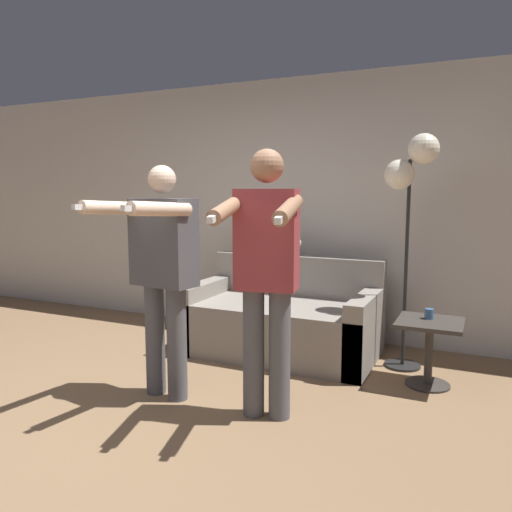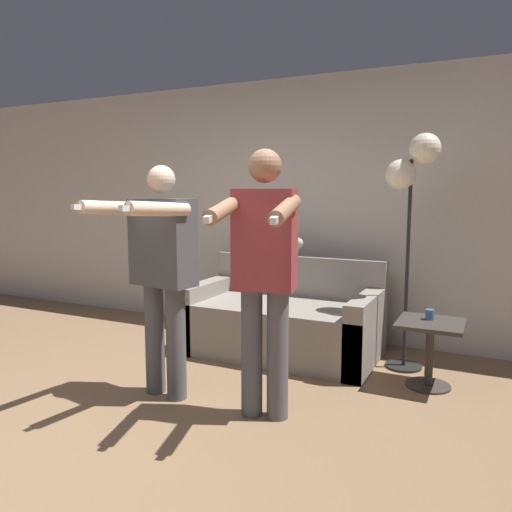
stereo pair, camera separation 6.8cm
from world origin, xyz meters
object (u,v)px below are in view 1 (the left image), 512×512
(couch, at_px, (282,322))
(side_table, at_px, (429,339))
(person_right, at_px, (266,268))
(cup, at_px, (429,314))
(floor_lamp, at_px, (411,179))
(cat, at_px, (286,247))
(person_left, at_px, (162,265))

(couch, bearing_deg, side_table, -11.39)
(person_right, bearing_deg, cup, 39.94)
(floor_lamp, relative_size, side_table, 3.81)
(cat, relative_size, cup, 5.13)
(person_right, distance_m, cat, 1.71)
(couch, relative_size, person_right, 0.98)
(floor_lamp, bearing_deg, cup, -53.35)
(person_right, xyz_separation_m, cat, (-0.50, 1.64, -0.05))
(person_right, height_order, cat, person_right)
(couch, relative_size, person_left, 1.03)
(cat, relative_size, side_table, 0.78)
(cat, bearing_deg, side_table, -23.77)
(person_left, height_order, floor_lamp, floor_lamp)
(couch, height_order, cat, cat)
(person_left, relative_size, side_table, 3.26)
(couch, xyz_separation_m, person_left, (-0.40, -1.28, 0.67))
(cat, xyz_separation_m, floor_lamp, (1.18, -0.27, 0.64))
(cat, bearing_deg, person_left, -100.12)
(cat, height_order, cup, cat)
(side_table, bearing_deg, cup, 105.02)
(cat, bearing_deg, cup, -21.92)
(cup, bearing_deg, couch, 171.06)
(cat, bearing_deg, couch, -73.16)
(person_right, height_order, side_table, person_right)
(couch, distance_m, floor_lamp, 1.68)
(person_right, relative_size, cat, 4.37)
(person_left, height_order, cup, person_left)
(couch, distance_m, person_left, 1.50)
(floor_lamp, height_order, side_table, floor_lamp)
(side_table, height_order, cup, cup)
(person_left, height_order, person_right, person_right)
(person_left, relative_size, person_right, 0.95)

